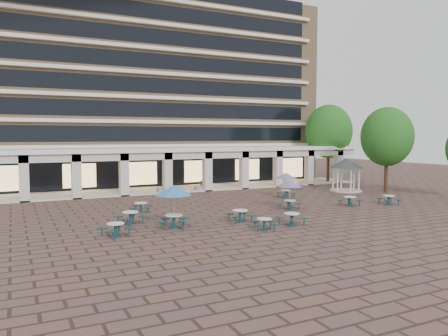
{
  "coord_description": "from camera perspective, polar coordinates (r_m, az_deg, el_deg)",
  "views": [
    {
      "loc": [
        -15.59,
        -27.9,
        5.56
      ],
      "look_at": [
        -0.57,
        3.0,
        3.04
      ],
      "focal_mm": 35.0,
      "sensor_mm": 36.0,
      "label": 1
    }
  ],
  "objects": [
    {
      "name": "ground",
      "position": [
        32.44,
        3.24,
        -5.68
      ],
      "size": [
        120.0,
        120.0,
        0.0
      ],
      "primitive_type": "plane",
      "color": "brown",
      "rests_on": "ground"
    },
    {
      "name": "picnic_table_12",
      "position": [
        40.51,
        -6.47,
        -3.16
      ],
      "size": [
        1.76,
        1.76,
        0.66
      ],
      "rotation": [
        0.0,
        0.0,
        -0.35
      ],
      "color": "#153F41",
      "rests_on": "ground"
    },
    {
      "name": "picnic_table_8",
      "position": [
        28.5,
        -12.13,
        -6.21
      ],
      "size": [
        2.04,
        2.04,
        0.77
      ],
      "rotation": [
        0.0,
        0.0,
        0.32
      ],
      "color": "#153F41",
      "rests_on": "ground"
    },
    {
      "name": "picnic_table_1",
      "position": [
        26.23,
        5.28,
        -7.16
      ],
      "size": [
        1.81,
        1.81,
        0.68
      ],
      "rotation": [
        0.0,
        0.0,
        -0.34
      ],
      "color": "#153F41",
      "rests_on": "ground"
    },
    {
      "name": "tree_east_c",
      "position": [
        54.06,
        13.51,
        4.65
      ],
      "size": [
        5.6,
        5.6,
        9.33
      ],
      "color": "#44311B",
      "rests_on": "ground"
    },
    {
      "name": "retail_arcade",
      "position": [
        45.52,
        -5.85,
        0.95
      ],
      "size": [
        42.0,
        6.6,
        4.4
      ],
      "color": "white",
      "rests_on": "ground"
    },
    {
      "name": "picnic_table_6",
      "position": [
        33.54,
        8.6,
        -2.15
      ],
      "size": [
        1.92,
        1.92,
        2.22
      ],
      "rotation": [
        0.0,
        0.0,
        0.37
      ],
      "color": "#153F41",
      "rests_on": "ground"
    },
    {
      "name": "picnic_table_0",
      "position": [
        25.21,
        -13.98,
        -7.66
      ],
      "size": [
        1.96,
        1.96,
        0.73
      ],
      "rotation": [
        0.0,
        0.0,
        0.35
      ],
      "color": "#153F41",
      "rests_on": "ground"
    },
    {
      "name": "tree_east_a",
      "position": [
        45.77,
        20.52,
        3.85
      ],
      "size": [
        5.05,
        5.05,
        8.41
      ],
      "color": "#44311B",
      "rests_on": "ground"
    },
    {
      "name": "picnic_table_10",
      "position": [
        36.37,
        16.12,
        -4.07
      ],
      "size": [
        1.85,
        1.85,
        0.73
      ],
      "rotation": [
        0.0,
        0.0,
        0.18
      ],
      "color": "#153F41",
      "rests_on": "ground"
    },
    {
      "name": "gazebo",
      "position": [
        45.46,
        15.66,
        0.13
      ],
      "size": [
        3.51,
        3.51,
        3.27
      ],
      "rotation": [
        0.0,
        0.0,
        0.18
      ],
      "color": "beige",
      "rests_on": "ground"
    },
    {
      "name": "picnic_table_13",
      "position": [
        46.59,
        9.1,
        -2.17
      ],
      "size": [
        1.65,
        1.65,
        0.74
      ],
      "rotation": [
        0.0,
        0.0,
        -0.0
      ],
      "color": "#153F41",
      "rests_on": "ground"
    },
    {
      "name": "picnic_table_2",
      "position": [
        27.83,
        8.85,
        -6.45
      ],
      "size": [
        1.85,
        1.85,
        0.74
      ],
      "rotation": [
        0.0,
        0.0,
        0.17
      ],
      "color": "#153F41",
      "rests_on": "ground"
    },
    {
      "name": "picnic_table_7",
      "position": [
        38.08,
        20.71,
        -3.81
      ],
      "size": [
        1.9,
        1.9,
        0.73
      ],
      "rotation": [
        0.0,
        0.0,
        -0.27
      ],
      "color": "#153F41",
      "rests_on": "ground"
    },
    {
      "name": "picnic_table_9",
      "position": [
        32.61,
        -10.82,
        -4.96
      ],
      "size": [
        1.9,
        1.9,
        0.7
      ],
      "rotation": [
        0.0,
        0.0,
        -0.39
      ],
      "color": "#153F41",
      "rests_on": "ground"
    },
    {
      "name": "picnic_table_4",
      "position": [
        26.55,
        -6.61,
        -3.13
      ],
      "size": [
        2.23,
        2.23,
        2.57
      ],
      "rotation": [
        0.0,
        0.0,
        -0.4
      ],
      "color": "#153F41",
      "rests_on": "ground"
    },
    {
      "name": "picnic_table_11",
      "position": [
        39.73,
        8.12,
        -1.12
      ],
      "size": [
        1.95,
        1.95,
        2.25
      ],
      "rotation": [
        0.0,
        0.0,
        -0.02
      ],
      "color": "#153F41",
      "rests_on": "ground"
    },
    {
      "name": "picnic_table_5",
      "position": [
        28.56,
        2.12,
        -6.1
      ],
      "size": [
        1.79,
        1.79,
        0.76
      ],
      "rotation": [
        0.0,
        0.0,
        -0.07
      ],
      "color": "#153F41",
      "rests_on": "ground"
    },
    {
      "name": "apartment_building",
      "position": [
        56.04,
        -9.75,
        11.35
      ],
      "size": [
        40.0,
        15.5,
        25.2
      ],
      "color": "tan",
      "rests_on": "ground"
    },
    {
      "name": "planter_right",
      "position": [
        44.63,
        -2.85,
        -2.39
      ],
      "size": [
        1.5,
        0.6,
        1.18
      ],
      "color": "gray",
      "rests_on": "ground"
    },
    {
      "name": "planter_left",
      "position": [
        43.23,
        -7.71,
        -2.56
      ],
      "size": [
        1.5,
        0.8,
        1.26
      ],
      "color": "gray",
      "rests_on": "ground"
    }
  ]
}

